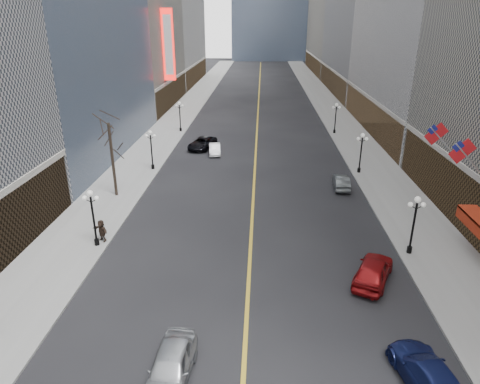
# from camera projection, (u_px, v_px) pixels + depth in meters

# --- Properties ---
(sidewalk_east) EXTENTS (6.00, 230.00, 0.15)m
(sidewalk_east) POSITION_uv_depth(u_px,v_px,m) (344.00, 127.00, 68.72)
(sidewalk_east) COLOR gray
(sidewalk_east) RESTS_ON ground
(sidewalk_west) EXTENTS (6.00, 230.00, 0.15)m
(sidewalk_west) POSITION_uv_depth(u_px,v_px,m) (172.00, 125.00, 70.02)
(sidewalk_west) COLOR gray
(sidewalk_west) RESTS_ON ground
(lane_line) EXTENTS (0.25, 200.00, 0.02)m
(lane_line) POSITION_uv_depth(u_px,v_px,m) (258.00, 114.00, 78.65)
(lane_line) COLOR gold
(lane_line) RESTS_ON ground
(streetlamp_east_1) EXTENTS (1.26, 0.44, 4.52)m
(streetlamp_east_1) POSITION_uv_depth(u_px,v_px,m) (414.00, 219.00, 30.75)
(streetlamp_east_1) COLOR black
(streetlamp_east_1) RESTS_ON sidewalk_east
(streetlamp_east_2) EXTENTS (1.26, 0.44, 4.52)m
(streetlamp_east_2) POSITION_uv_depth(u_px,v_px,m) (361.00, 149.00, 47.40)
(streetlamp_east_2) COLOR black
(streetlamp_east_2) RESTS_ON sidewalk_east
(streetlamp_east_3) EXTENTS (1.26, 0.44, 4.52)m
(streetlamp_east_3) POSITION_uv_depth(u_px,v_px,m) (336.00, 115.00, 64.06)
(streetlamp_east_3) COLOR black
(streetlamp_east_3) RESTS_ON sidewalk_east
(streetlamp_west_1) EXTENTS (1.26, 0.44, 4.52)m
(streetlamp_west_1) POSITION_uv_depth(u_px,v_px,m) (93.00, 212.00, 31.84)
(streetlamp_west_1) COLOR black
(streetlamp_west_1) RESTS_ON sidewalk_west
(streetlamp_west_2) EXTENTS (1.26, 0.44, 4.52)m
(streetlamp_west_2) POSITION_uv_depth(u_px,v_px,m) (151.00, 146.00, 48.50)
(streetlamp_west_2) COLOR black
(streetlamp_west_2) RESTS_ON sidewalk_west
(streetlamp_west_3) EXTENTS (1.26, 0.44, 4.52)m
(streetlamp_west_3) POSITION_uv_depth(u_px,v_px,m) (180.00, 113.00, 65.15)
(streetlamp_west_3) COLOR black
(streetlamp_west_3) RESTS_ON sidewalk_west
(flag_4) EXTENTS (2.87, 0.12, 2.87)m
(flag_4) POSITION_uv_depth(u_px,v_px,m) (464.00, 153.00, 30.78)
(flag_4) COLOR #B2B2B7
(flag_4) RESTS_ON ground
(flag_5) EXTENTS (2.87, 0.12, 2.87)m
(flag_5) POSITION_uv_depth(u_px,v_px,m) (438.00, 136.00, 35.41)
(flag_5) COLOR #B2B2B7
(flag_5) RESTS_ON ground
(awning_c) EXTENTS (1.40, 4.00, 0.93)m
(awning_c) POSITION_uv_depth(u_px,v_px,m) (476.00, 218.00, 30.48)
(awning_c) COLOR #9C2611
(awning_c) RESTS_ON ground
(theatre_marquee) EXTENTS (2.00, 0.55, 12.00)m
(theatre_marquee) POSITION_uv_depth(u_px,v_px,m) (168.00, 45.00, 74.88)
(theatre_marquee) COLOR red
(theatre_marquee) RESTS_ON ground
(tree_west_far) EXTENTS (3.60, 3.60, 7.92)m
(tree_west_far) POSITION_uv_depth(u_px,v_px,m) (110.00, 135.00, 39.92)
(tree_west_far) COLOR #2D231C
(tree_west_far) RESTS_ON sidewalk_west
(car_nb_near) EXTENTS (2.21, 5.01, 1.68)m
(car_nb_near) POSITION_uv_depth(u_px,v_px,m) (171.00, 367.00, 20.44)
(car_nb_near) COLOR #ADB1B5
(car_nb_near) RESTS_ON ground
(car_nb_mid) EXTENTS (1.85, 4.15, 1.32)m
(car_nb_mid) POSITION_uv_depth(u_px,v_px,m) (215.00, 149.00, 55.20)
(car_nb_mid) COLOR silver
(car_nb_mid) RESTS_ON ground
(car_nb_far) EXTENTS (3.92, 5.96, 1.52)m
(car_nb_far) POSITION_uv_depth(u_px,v_px,m) (202.00, 143.00, 57.48)
(car_nb_far) COLOR black
(car_nb_far) RESTS_ON ground
(car_sb_near) EXTENTS (3.12, 5.68, 1.56)m
(car_sb_near) POSITION_uv_depth(u_px,v_px,m) (429.00, 376.00, 20.01)
(car_sb_near) COLOR #141C4D
(car_sb_near) RESTS_ON ground
(car_sb_mid) EXTENTS (3.93, 5.38, 1.70)m
(car_sb_mid) POSITION_uv_depth(u_px,v_px,m) (373.00, 270.00, 28.25)
(car_sb_mid) COLOR maroon
(car_sb_mid) RESTS_ON ground
(car_sb_far) EXTENTS (1.69, 4.29, 1.39)m
(car_sb_far) POSITION_uv_depth(u_px,v_px,m) (341.00, 182.00, 44.03)
(car_sb_far) COLOR #505658
(car_sb_far) RESTS_ON ground
(ped_west_far) EXTENTS (1.63, 1.29, 1.76)m
(ped_west_far) POSITION_uv_depth(u_px,v_px,m) (102.00, 231.00, 33.17)
(ped_west_far) COLOR #2D2119
(ped_west_far) RESTS_ON sidewalk_west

